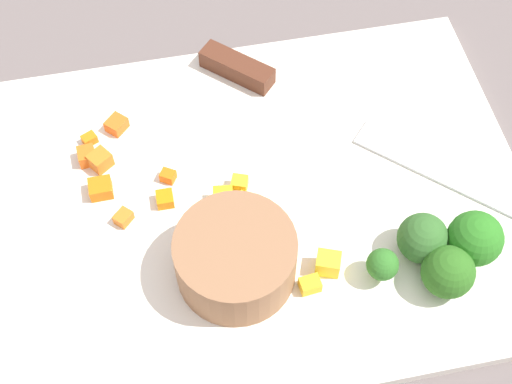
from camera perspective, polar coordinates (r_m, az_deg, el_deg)
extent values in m
plane|color=#685E5C|center=(0.61, 0.00, -1.10)|extent=(4.00, 4.00, 0.00)
cube|color=white|center=(0.60, 0.00, -0.81)|extent=(0.45, 0.34, 0.01)
cylinder|color=#946745|center=(0.55, -1.63, -5.28)|extent=(0.09, 0.09, 0.05)
cube|color=silver|center=(0.63, 15.78, 1.13)|extent=(0.16, 0.15, 0.00)
cube|color=#562C1C|center=(0.67, -1.52, 9.84)|extent=(0.07, 0.06, 0.02)
cube|color=orange|center=(0.64, -13.07, 4.11)|extent=(0.02, 0.01, 0.01)
cube|color=orange|center=(0.61, -12.21, 0.27)|extent=(0.02, 0.02, 0.01)
cube|color=orange|center=(0.65, -10.99, 5.27)|extent=(0.02, 0.02, 0.01)
cube|color=orange|center=(0.62, -12.25, 2.47)|extent=(0.02, 0.02, 0.01)
cube|color=orange|center=(0.63, -13.26, 2.79)|extent=(0.02, 0.02, 0.01)
cube|color=orange|center=(0.61, -6.99, 1.26)|extent=(0.02, 0.01, 0.01)
cube|color=orange|center=(0.60, -7.23, -0.56)|extent=(0.01, 0.01, 0.01)
cube|color=orange|center=(0.59, -10.48, -1.90)|extent=(0.02, 0.02, 0.01)
cube|color=yellow|center=(0.56, 4.30, -7.34)|extent=(0.02, 0.01, 0.01)
cube|color=yellow|center=(0.59, 0.43, -1.36)|extent=(0.02, 0.02, 0.01)
cube|color=yellow|center=(0.60, -1.32, 0.65)|extent=(0.02, 0.02, 0.01)
cube|color=yellow|center=(0.59, -2.58, -0.72)|extent=(0.02, 0.02, 0.02)
cube|color=yellow|center=(0.56, 5.73, -5.65)|extent=(0.02, 0.02, 0.02)
cube|color=yellow|center=(0.59, -1.02, -0.94)|extent=(0.02, 0.02, 0.01)
cylinder|color=#84B957|center=(0.59, 16.52, -4.42)|extent=(0.02, 0.02, 0.01)
sphere|color=#2B7821|center=(0.58, 16.97, -3.55)|extent=(0.04, 0.04, 0.04)
cylinder|color=#97AE68|center=(0.58, 14.63, -6.85)|extent=(0.01, 0.01, 0.01)
sphere|color=#2D671E|center=(0.56, 14.99, -6.15)|extent=(0.04, 0.04, 0.04)
cylinder|color=#8EC059|center=(0.57, 9.80, -6.28)|extent=(0.01, 0.01, 0.01)
sphere|color=#307126|center=(0.56, 10.00, -5.68)|extent=(0.03, 0.03, 0.03)
cylinder|color=#92B066|center=(0.58, 12.78, -4.33)|extent=(0.01, 0.01, 0.01)
sphere|color=#32662A|center=(0.57, 13.07, -3.59)|extent=(0.04, 0.04, 0.04)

